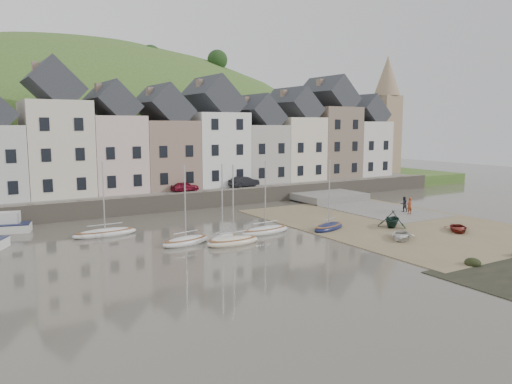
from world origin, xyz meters
TOP-DOWN VIEW (x-y plane):
  - ground at (0.00, 0.00)m, footprint 160.00×160.00m
  - quay_land at (0.00, 32.00)m, footprint 90.00×30.00m
  - quay_street at (0.00, 20.50)m, footprint 70.00×7.00m
  - seawall at (0.00, 17.00)m, footprint 70.00×1.20m
  - beach at (11.00, 0.00)m, footprint 18.00×26.00m
  - slipway at (15.00, 8.00)m, footprint 8.00×18.00m
  - hillside at (-5.00, 60.00)m, footprint 134.40×84.00m
  - townhouse_terrace at (1.76, 24.00)m, footprint 61.05×8.00m
  - church_spire at (34.55, 24.00)m, footprint 4.00×4.00m
  - sailboat_0 at (-13.02, 8.43)m, footprint 5.33×1.66m
  - sailboat_1 at (-8.48, 2.32)m, footprint 4.36×2.39m
  - sailboat_2 at (-5.42, 0.38)m, footprint 4.32×1.55m
  - sailboat_3 at (-5.91, 1.23)m, footprint 3.98×3.25m
  - sailboat_4 at (-1.27, 2.40)m, footprint 4.86×1.93m
  - sailboat_5 at (4.17, 0.73)m, footprint 4.30×2.80m
  - motorboat_2 at (-20.00, 14.14)m, footprint 4.77×2.78m
  - rowboat_white at (6.59, -5.23)m, footprint 3.72×3.66m
  - rowboat_green at (9.56, -1.49)m, footprint 3.73×3.64m
  - rowboat_red at (12.93, -5.70)m, footprint 3.51×3.50m
  - person_red at (15.59, 1.97)m, footprint 0.63×0.43m
  - person_dark at (16.20, 3.25)m, footprint 0.94×0.83m
  - car_left at (-1.19, 19.50)m, footprint 3.31×1.57m
  - car_right at (6.50, 19.50)m, footprint 4.12×2.11m

SIDE VIEW (x-z plane):
  - hillside at x=-5.00m, z-range -59.99..24.01m
  - ground at x=0.00m, z-range 0.00..0.00m
  - beach at x=11.00m, z-range 0.00..0.06m
  - slipway at x=15.00m, z-range 0.00..0.12m
  - sailboat_0 at x=-13.02m, z-range -2.90..3.42m
  - sailboat_4 at x=-1.27m, z-range -2.90..3.42m
  - sailboat_2 at x=-5.42m, z-range -2.90..3.42m
  - sailboat_1 at x=-8.48m, z-range -2.89..3.43m
  - sailboat_5 at x=4.17m, z-range -2.89..3.43m
  - sailboat_3 at x=-5.91m, z-range -2.89..3.43m
  - rowboat_red at x=12.93m, z-range 0.06..0.66m
  - rowboat_white at x=6.59m, z-range 0.06..0.69m
  - motorboat_2 at x=-20.00m, z-range -0.27..1.43m
  - quay_land at x=0.00m, z-range 0.00..1.50m
  - rowboat_green at x=9.56m, z-range 0.06..1.56m
  - seawall at x=0.00m, z-range 0.00..1.80m
  - person_dark at x=16.20m, z-range 0.12..1.72m
  - person_red at x=15.59m, z-range 0.12..1.82m
  - quay_street at x=0.00m, z-range 1.50..1.60m
  - car_left at x=-1.19m, z-range 1.60..2.69m
  - car_right at x=6.50m, z-range 1.60..2.89m
  - townhouse_terrace at x=1.76m, z-range 0.36..14.29m
  - church_spire at x=34.55m, z-range 2.06..20.06m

